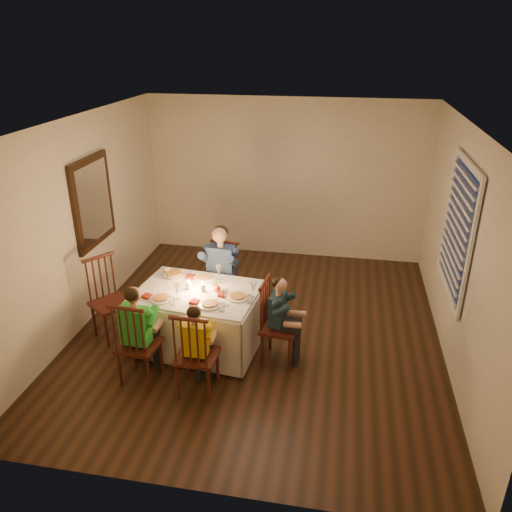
% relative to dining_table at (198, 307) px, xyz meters
% --- Properties ---
extents(ground, '(5.00, 5.00, 0.00)m').
position_rel_dining_table_xyz_m(ground, '(0.64, 0.44, -0.53)').
color(ground, black).
rests_on(ground, ground).
extents(wall_left, '(0.02, 5.00, 2.60)m').
position_rel_dining_table_xyz_m(wall_left, '(-1.61, 0.44, 0.77)').
color(wall_left, beige).
rests_on(wall_left, ground).
extents(wall_right, '(0.02, 5.00, 2.60)m').
position_rel_dining_table_xyz_m(wall_right, '(2.89, 0.44, 0.77)').
color(wall_right, beige).
rests_on(wall_right, ground).
extents(wall_back, '(4.50, 0.02, 2.60)m').
position_rel_dining_table_xyz_m(wall_back, '(0.64, 2.94, 0.77)').
color(wall_back, beige).
rests_on(wall_back, ground).
extents(ceiling, '(5.00, 5.00, 0.00)m').
position_rel_dining_table_xyz_m(ceiling, '(0.64, 0.44, 2.07)').
color(ceiling, white).
rests_on(ceiling, wall_back).
extents(dining_table, '(1.53, 1.18, 0.71)m').
position_rel_dining_table_xyz_m(dining_table, '(0.00, 0.00, 0.00)').
color(dining_table, silver).
rests_on(dining_table, ground).
extents(chair_adult, '(0.45, 0.43, 1.01)m').
position_rel_dining_table_xyz_m(chair_adult, '(0.09, 0.74, -0.53)').
color(chair_adult, '#3D1710').
rests_on(chair_adult, ground).
extents(chair_near_left, '(0.45, 0.43, 1.01)m').
position_rel_dining_table_xyz_m(chair_near_left, '(-0.44, -0.75, -0.53)').
color(chair_near_left, '#3D1710').
rests_on(chair_near_left, ground).
extents(chair_near_right, '(0.43, 0.41, 1.01)m').
position_rel_dining_table_xyz_m(chair_near_right, '(0.23, -0.83, -0.53)').
color(chair_near_right, '#3D1710').
rests_on(chair_near_right, ground).
extents(chair_end, '(0.44, 0.46, 1.01)m').
position_rel_dining_table_xyz_m(chair_end, '(0.99, -0.14, -0.53)').
color(chair_end, '#3D1710').
rests_on(chair_end, ground).
extents(chair_extra, '(0.58, 0.59, 1.04)m').
position_rel_dining_table_xyz_m(chair_extra, '(-1.11, -0.00, -0.53)').
color(chair_extra, '#3D1710').
rests_on(chair_extra, ground).
extents(adult, '(0.51, 0.47, 1.27)m').
position_rel_dining_table_xyz_m(adult, '(0.09, 0.74, -0.53)').
color(adult, navy).
rests_on(adult, ground).
extents(child_green, '(0.42, 0.39, 1.15)m').
position_rel_dining_table_xyz_m(child_green, '(-0.44, -0.75, -0.53)').
color(child_green, green).
rests_on(child_green, ground).
extents(child_yellow, '(0.35, 0.32, 1.04)m').
position_rel_dining_table_xyz_m(child_yellow, '(0.23, -0.83, -0.53)').
color(child_yellow, gold).
rests_on(child_yellow, ground).
extents(child_teal, '(0.36, 0.39, 1.06)m').
position_rel_dining_table_xyz_m(child_teal, '(0.99, -0.14, -0.53)').
color(child_teal, '#1A3342').
rests_on(child_teal, ground).
extents(setting_adult, '(0.29, 0.29, 0.02)m').
position_rel_dining_table_xyz_m(setting_adult, '(0.00, 0.30, 0.22)').
color(setting_adult, white).
rests_on(setting_adult, dining_table).
extents(setting_green, '(0.29, 0.29, 0.02)m').
position_rel_dining_table_xyz_m(setting_green, '(-0.34, -0.27, 0.22)').
color(setting_green, white).
rests_on(setting_green, dining_table).
extents(setting_yellow, '(0.29, 0.29, 0.02)m').
position_rel_dining_table_xyz_m(setting_yellow, '(0.23, -0.30, 0.22)').
color(setting_yellow, white).
rests_on(setting_yellow, dining_table).
extents(setting_teal, '(0.29, 0.29, 0.02)m').
position_rel_dining_table_xyz_m(setting_teal, '(0.50, -0.08, 0.22)').
color(setting_teal, white).
rests_on(setting_teal, dining_table).
extents(candle_left, '(0.06, 0.06, 0.10)m').
position_rel_dining_table_xyz_m(candle_left, '(-0.10, 0.01, 0.26)').
color(candle_left, white).
rests_on(candle_left, dining_table).
extents(candle_right, '(0.06, 0.06, 0.10)m').
position_rel_dining_table_xyz_m(candle_right, '(0.07, -0.01, 0.26)').
color(candle_right, white).
rests_on(candle_right, dining_table).
extents(squash, '(0.09, 0.09, 0.09)m').
position_rel_dining_table_xyz_m(squash, '(-0.49, 0.35, 0.26)').
color(squash, yellow).
rests_on(squash, dining_table).
extents(orange_fruit, '(0.08, 0.08, 0.08)m').
position_rel_dining_table_xyz_m(orange_fruit, '(0.23, 0.02, 0.25)').
color(orange_fruit, orange).
rests_on(orange_fruit, dining_table).
extents(serving_bowl, '(0.26, 0.26, 0.06)m').
position_rel_dining_table_xyz_m(serving_bowl, '(-0.37, 0.28, 0.24)').
color(serving_bowl, white).
rests_on(serving_bowl, dining_table).
extents(wall_mirror, '(0.06, 0.95, 1.15)m').
position_rel_dining_table_xyz_m(wall_mirror, '(-1.57, 0.74, 0.97)').
color(wall_mirror, black).
rests_on(wall_mirror, wall_left).
extents(window_blinds, '(0.07, 1.34, 1.54)m').
position_rel_dining_table_xyz_m(window_blinds, '(2.85, 0.54, 0.97)').
color(window_blinds, black).
rests_on(window_blinds, wall_right).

